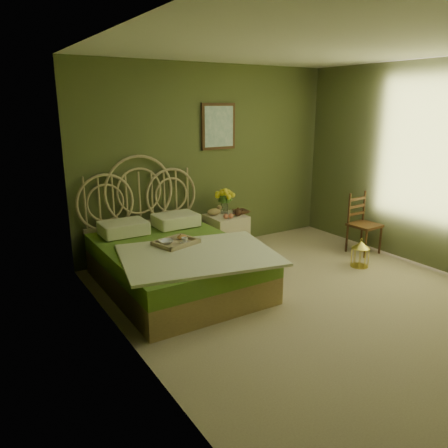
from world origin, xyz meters
TOP-DOWN VIEW (x-y plane):
  - floor at (0.00, 0.00)m, footprint 4.50×4.50m
  - ceiling at (0.00, 0.00)m, footprint 4.50×4.50m
  - wall_back at (0.00, 2.25)m, footprint 4.00×0.00m
  - wall_left at (-2.00, 0.00)m, footprint 0.00×4.50m
  - wall_right at (2.00, 0.00)m, footprint 0.00×4.50m
  - wall_art at (0.14, 2.22)m, footprint 0.54×0.04m
  - bed at (-1.10, 1.21)m, footprint 1.81×2.28m
  - nightstand at (0.04, 1.88)m, footprint 0.50×0.50m
  - chair at (1.70, 0.89)m, footprint 0.40×0.40m
  - birdcage at (1.23, 0.47)m, footprint 0.23×0.23m
  - book_lower at (0.22, 1.88)m, footprint 0.17×0.22m
  - book_upper at (0.22, 1.88)m, footprint 0.20×0.26m
  - cereal_bowl at (-1.21, 1.16)m, footprint 0.19×0.19m
  - coffee_cup at (-1.03, 1.05)m, footprint 0.08×0.08m

SIDE VIEW (x-z plane):
  - floor at x=0.00m, z-range 0.00..0.00m
  - birdcage at x=1.23m, z-range 0.00..0.34m
  - bed at x=-1.10m, z-range -0.40..1.02m
  - nightstand at x=0.04m, z-range -0.14..0.84m
  - chair at x=1.70m, z-range 0.05..0.90m
  - book_lower at x=0.22m, z-range 0.55..0.57m
  - cereal_bowl at x=-1.21m, z-range 0.55..0.58m
  - book_upper at x=0.22m, z-range 0.57..0.59m
  - coffee_cup at x=-1.03m, z-range 0.55..0.61m
  - wall_back at x=0.00m, z-range -0.70..3.30m
  - wall_left at x=-2.00m, z-range -0.95..3.55m
  - wall_right at x=2.00m, z-range -0.95..3.55m
  - wall_art at x=0.14m, z-range 1.43..2.07m
  - ceiling at x=0.00m, z-range 2.60..2.60m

